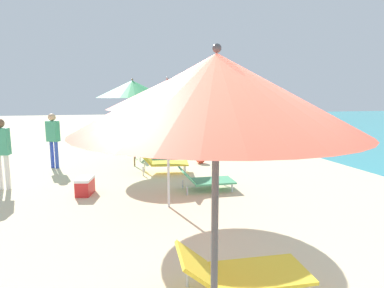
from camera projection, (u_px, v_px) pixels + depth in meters
umbrella_nearest at (216, 94)px, 2.02m from camera, size 1.88×1.88×2.56m
lounger_nearest_shoreside at (241, 271)px, 3.45m from camera, size 1.52×0.72×0.58m
umbrella_second at (168, 95)px, 5.96m from camera, size 2.36×2.36×2.61m
lounger_second_shoreside at (205, 179)px, 7.40m from camera, size 1.32×0.72×0.55m
umbrella_farthest at (133, 89)px, 9.64m from camera, size 2.24×2.24×2.80m
lounger_farthest_shoreside at (153, 151)px, 11.23m from camera, size 1.54×0.95×0.65m
lounger_farthest_inland at (163, 162)px, 9.08m from camera, size 1.49×0.90×0.66m
person_walking_near at (53, 135)px, 9.60m from camera, size 0.42×0.37×1.72m
person_walking_mid at (1, 147)px, 7.34m from camera, size 0.38×0.26×1.72m
cooler_box at (85, 186)px, 7.08m from camera, size 0.43×0.61×0.39m
beach_ball at (200, 158)px, 10.44m from camera, size 0.35×0.35×0.35m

